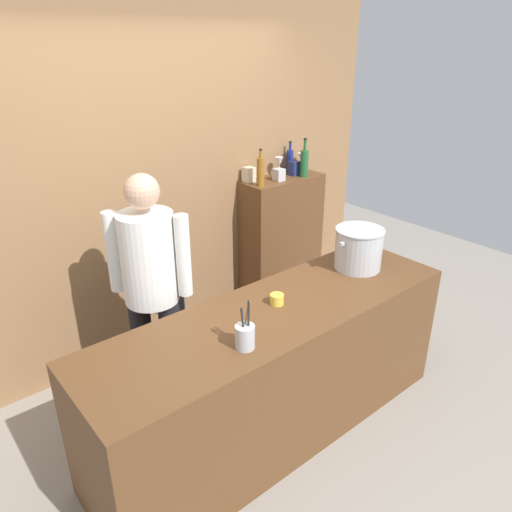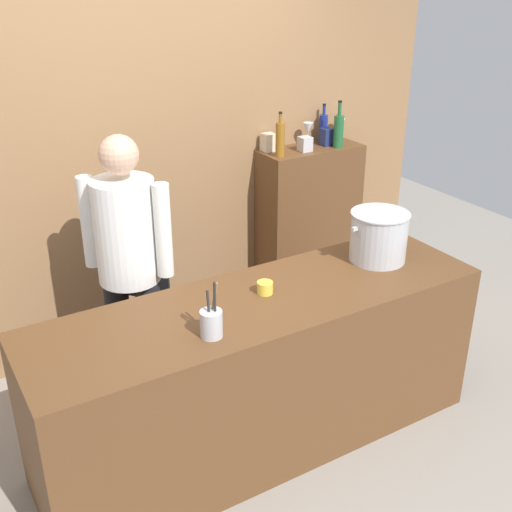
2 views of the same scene
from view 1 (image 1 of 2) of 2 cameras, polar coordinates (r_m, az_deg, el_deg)
ground_plane at (r=3.43m, az=2.09°, el=-19.34°), size 8.00×8.00×0.00m
brick_back_panel at (r=3.73m, az=-12.27°, el=10.45°), size 4.40×0.10×3.00m
prep_counter at (r=3.13m, az=2.22°, el=-13.40°), size 2.43×0.70×0.90m
bar_cabinet at (r=4.48m, az=2.95°, el=1.47°), size 0.76×0.32×1.24m
chef at (r=3.11m, az=-12.20°, el=-2.98°), size 0.44×0.45×1.66m
stockpot_large at (r=3.39m, az=11.95°, el=0.86°), size 0.39×0.33×0.29m
utensil_crock at (r=2.52m, az=-1.30°, el=-9.37°), size 0.10×0.10×0.28m
butter_jar at (r=2.92m, az=2.47°, el=-5.10°), size 0.08×0.08×0.06m
wine_bottle_green at (r=4.29m, az=5.69°, el=10.86°), size 0.07×0.07×0.33m
wine_bottle_cobalt at (r=4.43m, az=3.99°, el=11.12°), size 0.06×0.06×0.28m
wine_bottle_amber at (r=3.99m, az=0.54°, el=9.90°), size 0.06×0.06×0.30m
wine_glass_short at (r=4.29m, az=2.74°, el=10.90°), size 0.07×0.07×0.17m
wine_glass_wide at (r=4.49m, az=5.45°, el=11.40°), size 0.08×0.08×0.16m
spice_tin_silver at (r=4.17m, az=2.70°, el=9.51°), size 0.08×0.08×0.10m
spice_tin_navy at (r=4.35m, az=4.50°, el=10.25°), size 0.08×0.08×0.12m
spice_tin_cream at (r=4.13m, az=-0.85°, el=9.53°), size 0.09×0.09×0.12m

